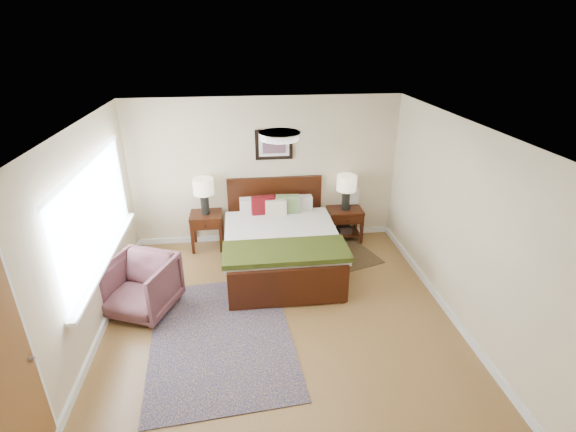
{
  "coord_description": "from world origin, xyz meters",
  "views": [
    {
      "loc": [
        -0.42,
        -4.23,
        3.49
      ],
      "look_at": [
        0.22,
        1.09,
        1.05
      ],
      "focal_mm": 26.0,
      "sensor_mm": 36.0,
      "label": 1
    }
  ],
  "objects_px": {
    "bed": "(281,237)",
    "armchair": "(141,286)",
    "nightstand_right": "(345,221)",
    "lamp_right": "(347,186)",
    "nightstand_left": "(206,221)",
    "rug_persian": "(221,336)",
    "lamp_left": "(204,190)"
  },
  "relations": [
    {
      "from": "armchair",
      "to": "nightstand_right",
      "type": "bearing_deg",
      "value": 50.7
    },
    {
      "from": "bed",
      "to": "nightstand_right",
      "type": "height_order",
      "value": "bed"
    },
    {
      "from": "lamp_left",
      "to": "nightstand_right",
      "type": "bearing_deg",
      "value": -0.32
    },
    {
      "from": "nightstand_left",
      "to": "lamp_right",
      "type": "xyz_separation_m",
      "value": [
        2.4,
        0.02,
        0.51
      ]
    },
    {
      "from": "nightstand_right",
      "to": "lamp_left",
      "type": "height_order",
      "value": "lamp_left"
    },
    {
      "from": "nightstand_left",
      "to": "rug_persian",
      "type": "relative_size",
      "value": 0.26
    },
    {
      "from": "rug_persian",
      "to": "armchair",
      "type": "bearing_deg",
      "value": 142.99
    },
    {
      "from": "bed",
      "to": "nightstand_right",
      "type": "relative_size",
      "value": 3.58
    },
    {
      "from": "nightstand_left",
      "to": "rug_persian",
      "type": "xyz_separation_m",
      "value": [
        0.28,
        -2.34,
        -0.5
      ]
    },
    {
      "from": "bed",
      "to": "lamp_left",
      "type": "distance_m",
      "value": 1.53
    },
    {
      "from": "nightstand_left",
      "to": "rug_persian",
      "type": "distance_m",
      "value": 2.41
    },
    {
      "from": "bed",
      "to": "armchair",
      "type": "distance_m",
      "value": 2.15
    },
    {
      "from": "bed",
      "to": "nightstand_right",
      "type": "bearing_deg",
      "value": 33.23
    },
    {
      "from": "lamp_right",
      "to": "nightstand_left",
      "type": "bearing_deg",
      "value": -179.49
    },
    {
      "from": "lamp_left",
      "to": "lamp_right",
      "type": "distance_m",
      "value": 2.4
    },
    {
      "from": "lamp_right",
      "to": "armchair",
      "type": "bearing_deg",
      "value": -151.77
    },
    {
      "from": "bed",
      "to": "lamp_left",
      "type": "xyz_separation_m",
      "value": [
        -1.18,
        0.81,
        0.53
      ]
    },
    {
      "from": "nightstand_left",
      "to": "lamp_right",
      "type": "height_order",
      "value": "lamp_right"
    },
    {
      "from": "bed",
      "to": "lamp_left",
      "type": "height_order",
      "value": "lamp_left"
    },
    {
      "from": "nightstand_left",
      "to": "bed",
      "type": "bearing_deg",
      "value": -33.69
    },
    {
      "from": "nightstand_left",
      "to": "armchair",
      "type": "bearing_deg",
      "value": -114.54
    },
    {
      "from": "lamp_right",
      "to": "rug_persian",
      "type": "bearing_deg",
      "value": -131.85
    },
    {
      "from": "lamp_right",
      "to": "armchair",
      "type": "distance_m",
      "value": 3.65
    },
    {
      "from": "nightstand_right",
      "to": "armchair",
      "type": "distance_m",
      "value": 3.58
    },
    {
      "from": "lamp_left",
      "to": "lamp_right",
      "type": "xyz_separation_m",
      "value": [
        2.4,
        0.0,
        -0.04
      ]
    },
    {
      "from": "lamp_right",
      "to": "rug_persian",
      "type": "distance_m",
      "value": 3.33
    },
    {
      "from": "bed",
      "to": "armchair",
      "type": "xyz_separation_m",
      "value": [
        -1.95,
        -0.89,
        -0.14
      ]
    },
    {
      "from": "lamp_left",
      "to": "rug_persian",
      "type": "distance_m",
      "value": 2.6
    },
    {
      "from": "nightstand_right",
      "to": "lamp_right",
      "type": "bearing_deg",
      "value": 90.0
    },
    {
      "from": "bed",
      "to": "rug_persian",
      "type": "xyz_separation_m",
      "value": [
        -0.9,
        -1.55,
        -0.52
      ]
    },
    {
      "from": "nightstand_right",
      "to": "armchair",
      "type": "xyz_separation_m",
      "value": [
        -3.16,
        -1.68,
        0.02
      ]
    },
    {
      "from": "bed",
      "to": "armchair",
      "type": "bearing_deg",
      "value": -155.48
    }
  ]
}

